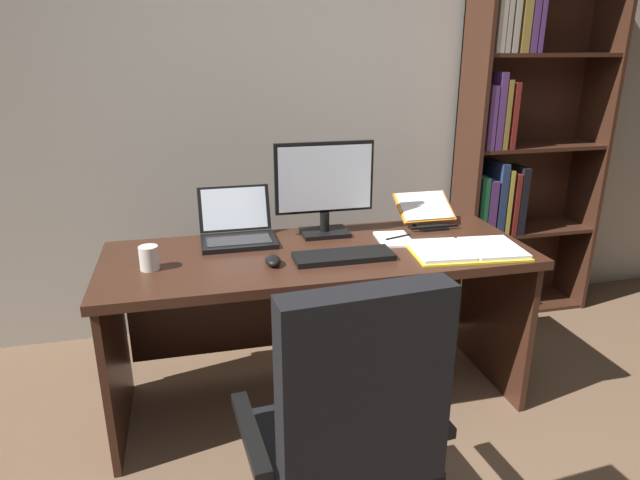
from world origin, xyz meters
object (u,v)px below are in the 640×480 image
at_px(desk, 315,287).
at_px(reading_stand_with_book, 426,210).
at_px(bookshelf, 514,152).
at_px(computer_mouse, 273,260).
at_px(pen, 398,237).
at_px(open_binder, 467,250).
at_px(office_chair, 348,454).
at_px(notepad, 394,239).
at_px(coffee_mug, 149,258).
at_px(laptop, 237,230).
at_px(monitor, 325,189).
at_px(keyboard, 344,256).

bearing_deg(desk, reading_stand_with_book, 16.80).
bearing_deg(reading_stand_with_book, bookshelf, 30.87).
xyz_separation_m(computer_mouse, pen, (0.61, 0.18, -0.01)).
distance_m(bookshelf, open_binder, 1.18).
height_order(office_chair, open_binder, office_chair).
bearing_deg(open_binder, notepad, 142.87).
relative_size(reading_stand_with_book, notepad, 1.31).
bearing_deg(computer_mouse, reading_stand_with_book, 24.49).
relative_size(bookshelf, pen, 14.92).
relative_size(office_chair, computer_mouse, 9.86).
distance_m(bookshelf, office_chair, 2.26).
distance_m(bookshelf, computer_mouse, 1.80).
relative_size(notepad, coffee_mug, 2.16).
height_order(bookshelf, laptop, bookshelf).
relative_size(laptop, pen, 2.37).
distance_m(desk, computer_mouse, 0.37).
distance_m(office_chair, laptop, 1.19).
relative_size(notepad, pen, 1.50).
bearing_deg(bookshelf, office_chair, -132.89).
relative_size(office_chair, open_binder, 2.03).
bearing_deg(laptop, desk, -23.64).
bearing_deg(office_chair, coffee_mug, 120.26).
distance_m(notepad, pen, 0.02).
bearing_deg(computer_mouse, office_chair, -82.62).
relative_size(office_chair, pen, 7.32).
bearing_deg(open_binder, reading_stand_with_book, 96.18).
bearing_deg(computer_mouse, pen, 16.21).
height_order(monitor, coffee_mug, monitor).
distance_m(laptop, notepad, 0.72).
distance_m(office_chair, computer_mouse, 0.85).
distance_m(desk, bookshelf, 1.57).
bearing_deg(monitor, reading_stand_with_book, 4.84).
bearing_deg(office_chair, reading_stand_with_book, 52.89).
bearing_deg(laptop, notepad, -13.05).
xyz_separation_m(monitor, keyboard, (-0.00, -0.33, -0.21)).
distance_m(bookshelf, reading_stand_with_book, 0.89).
height_order(open_binder, coffee_mug, coffee_mug).
bearing_deg(monitor, desk, -119.12).
xyz_separation_m(laptop, notepad, (0.70, -0.16, -0.04)).
distance_m(desk, coffee_mug, 0.76).
bearing_deg(pen, reading_stand_with_book, 42.27).
xyz_separation_m(desk, coffee_mug, (-0.71, -0.12, 0.25)).
bearing_deg(desk, coffee_mug, -170.08).
relative_size(desk, reading_stand_with_book, 6.71).
xyz_separation_m(reading_stand_with_book, coffee_mug, (-1.32, -0.31, -0.02)).
bearing_deg(desk, open_binder, -21.70).
distance_m(open_binder, pen, 0.32).
bearing_deg(open_binder, bookshelf, 55.24).
distance_m(keyboard, coffee_mug, 0.79).
bearing_deg(office_chair, laptop, 96.13).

